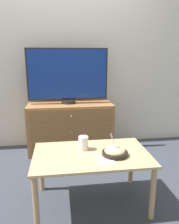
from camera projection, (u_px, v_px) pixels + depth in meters
name	position (u px, v px, depth m)	size (l,w,h in m)	color
ground_plane	(61.00, 143.00, 3.24)	(12.00, 12.00, 0.00)	#383D47
wall_back	(58.00, 52.00, 2.94)	(12.00, 0.05, 2.60)	silver
dresser	(71.00, 127.00, 2.93)	(1.10, 0.46, 0.65)	#9E6B3D
tv	(68.00, 76.00, 2.79)	(1.03, 0.18, 0.70)	#232328
coffee_table	(91.00, 161.00, 1.83)	(0.96, 0.59, 0.47)	tan
takeout_bowl	(115.00, 152.00, 1.78)	(0.21, 0.21, 0.19)	black
drink_cup	(83.00, 144.00, 1.88)	(0.09, 0.09, 0.12)	beige
napkin	(106.00, 160.00, 1.69)	(0.14, 0.14, 0.00)	silver
knife	(88.00, 156.00, 1.77)	(0.17, 0.08, 0.01)	white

